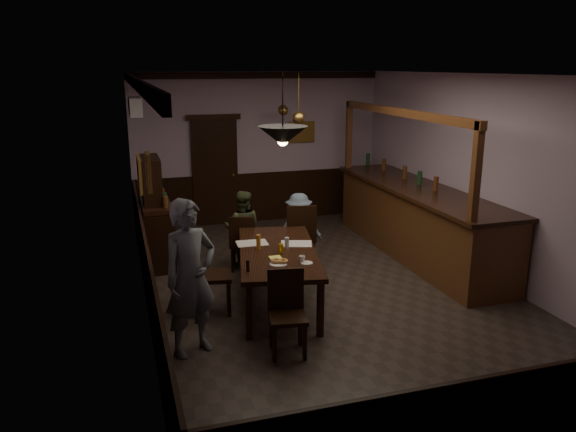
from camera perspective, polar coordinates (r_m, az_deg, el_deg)
name	(u,v)px	position (r m, az deg, el deg)	size (l,w,h in m)	color
room	(331,189)	(7.62, 4.34, 2.77)	(5.01, 8.01, 3.01)	#2D2621
dining_table	(278,255)	(7.46, -1.02, -3.95)	(1.43, 2.36, 0.75)	black
chair_far_left	(242,241)	(8.71, -4.65, -2.51)	(0.49, 0.49, 0.89)	black
chair_far_right	(301,234)	(8.73, 1.30, -1.82)	(0.54, 0.54, 1.06)	black
chair_near	(287,308)	(6.29, -0.12, -9.33)	(0.47, 0.47, 0.94)	black
chair_side	(206,270)	(7.29, -8.29, -5.44)	(0.53, 0.53, 1.06)	black
person_standing	(190,278)	(6.22, -9.89, -6.22)	(0.64, 0.42, 1.76)	slate
person_seated_left	(242,228)	(8.94, -4.65, -1.25)	(0.59, 0.46, 1.22)	#444E2F
person_seated_right	(299,229)	(9.00, 1.10, -1.29)	(0.75, 0.43, 1.16)	slate
newspaper_left	(252,243)	(7.72, -3.68, -2.77)	(0.42, 0.30, 0.01)	silver
newspaper_right	(296,244)	(7.68, 0.84, -2.84)	(0.42, 0.30, 0.01)	silver
napkin	(275,257)	(7.15, -1.29, -4.23)	(0.15, 0.15, 0.00)	#FCF85C
saucer	(307,263)	(6.95, 1.91, -4.80)	(0.15, 0.15, 0.01)	white
coffee_cup	(302,259)	(6.97, 1.44, -4.36)	(0.08, 0.08, 0.07)	white
pastry_plate	(278,264)	(6.91, -1.00, -4.90)	(0.22, 0.22, 0.01)	white
pastry_ring_a	(276,261)	(6.94, -1.24, -4.57)	(0.13, 0.13, 0.04)	#C68C47
pastry_ring_b	(283,261)	(6.93, -0.51, -4.60)	(0.13, 0.13, 0.04)	#C68C47
soda_can	(281,248)	(7.31, -0.72, -3.31)	(0.07, 0.07, 0.12)	#E9B113
beer_glass	(258,242)	(7.45, -3.02, -2.66)	(0.06, 0.06, 0.20)	#BF721E
water_glass	(287,243)	(7.49, -0.12, -2.75)	(0.06, 0.06, 0.15)	silver
pepper_mill	(248,266)	(6.69, -4.10, -5.04)	(0.04, 0.04, 0.14)	black
sideboard	(156,221)	(9.25, -13.25, -0.51)	(0.47, 1.31, 1.73)	black
bar_counter	(418,220)	(9.61, 13.04, -0.36)	(1.02, 4.39, 2.46)	#4F2D15
door_back	(215,173)	(11.22, -7.41, 4.35)	(0.90, 0.06, 2.10)	black
ac_unit	(135,106)	(9.85, -15.27, 10.69)	(0.20, 0.85, 0.30)	white
picture_left_small	(148,172)	(5.42, -13.99, 4.34)	(0.04, 0.28, 0.36)	olive
picture_left_large	(139,174)	(7.86, -14.86, 4.19)	(0.04, 0.62, 0.48)	olive
picture_back	(301,132)	(11.55, 1.38, 8.54)	(0.55, 0.04, 0.42)	olive
pendant_iron	(283,136)	(6.30, -0.54, 8.12)	(0.56, 0.56, 0.76)	black
pendant_brass_mid	(299,118)	(9.12, 1.08, 9.94)	(0.20, 0.20, 0.81)	#BF8C3F
pendant_brass_far	(283,110)	(10.66, -0.52, 10.68)	(0.20, 0.20, 0.81)	#BF8C3F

